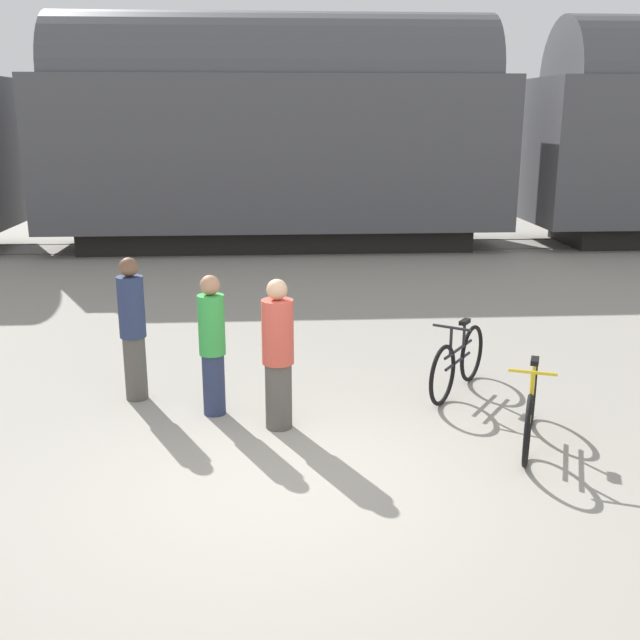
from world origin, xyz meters
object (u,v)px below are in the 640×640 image
person_in_red (278,355)px  person_in_green (212,345)px  bicycle_black (458,362)px  person_in_navy (133,328)px  bicycle_yellow (531,409)px  freight_train (275,128)px

person_in_red → person_in_green: person_in_red is taller
bicycle_black → person_in_green: (-2.90, -0.50, 0.43)m
bicycle_black → person_in_navy: bearing=179.6°
bicycle_yellow → person_in_navy: (-4.24, 1.53, 0.49)m
person_in_red → freight_train: bearing=-168.9°
person_in_green → bicycle_yellow: bearing=81.4°
freight_train → person_in_navy: bearing=-99.5°
bicycle_yellow → person_in_green: person_in_green is taller
bicycle_black → person_in_navy: (-3.85, 0.03, 0.49)m
person_in_red → person_in_green: bearing=-109.2°
bicycle_black → person_in_green: bearing=-170.2°
freight_train → bicycle_yellow: size_ratio=21.90×
freight_train → person_in_green: 11.27m
bicycle_yellow → bicycle_black: bearing=104.4°
bicycle_black → person_in_red: 2.40m
bicycle_yellow → person_in_red: 2.66m
person_in_navy → bicycle_black: bearing=97.1°
freight_train → bicycle_yellow: bearing=-78.4°
bicycle_black → freight_train: bearing=101.2°
freight_train → person_in_green: size_ratio=22.49×
freight_train → bicycle_black: size_ratio=25.60×
freight_train → person_in_red: freight_train is taller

